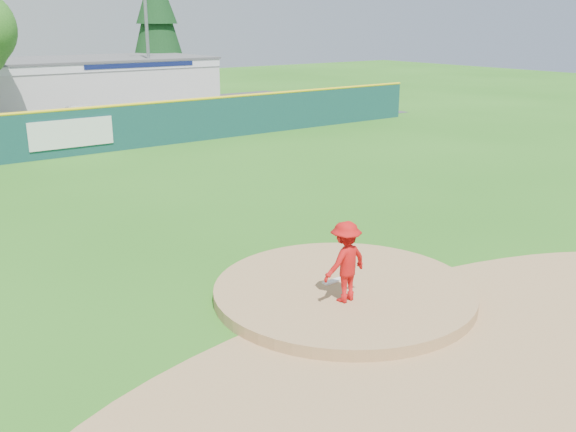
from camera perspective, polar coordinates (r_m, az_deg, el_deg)
ground at (r=13.75m, az=4.98°, el=-7.17°), size 120.00×120.00×0.00m
pitchers_mound at (r=13.75m, az=4.98°, el=-7.17°), size 5.50×5.50×0.50m
pitching_rubber at (r=13.85m, az=4.19°, el=-5.75°), size 0.60×0.15×0.04m
infield_dirt_arc at (r=11.91m, az=14.71°, el=-11.72°), size 15.40×15.40×0.01m
parking_lot at (r=37.73m, az=-23.28°, el=7.11°), size 44.00×16.00×0.02m
pitcher at (r=12.68m, az=5.12°, el=-4.07°), size 1.12×0.72×1.64m
van at (r=37.04m, az=-17.25°, el=8.53°), size 4.40×2.16×1.20m
pool_building_grp at (r=43.96m, az=-17.43°, el=11.12°), size 15.20×8.20×3.31m
outfield_fence at (r=28.97m, az=-19.24°, el=7.10°), size 40.00×0.14×2.07m
conifer_tree at (r=50.14m, az=-11.58°, el=16.62°), size 4.40×4.40×9.50m
light_pole_right at (r=42.10m, az=-12.49°, el=16.55°), size 1.75×0.25×10.00m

